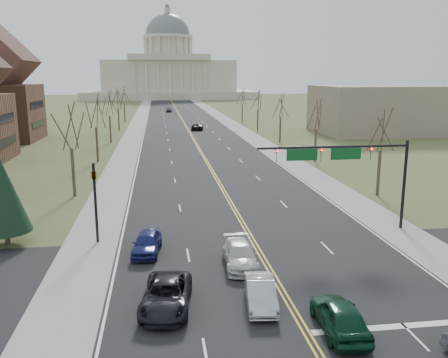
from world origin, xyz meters
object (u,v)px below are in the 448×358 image
object	(u,v)px
car_nb_inner_lead	(340,316)
car_sb_inner_second	(240,255)
car_sb_outer_second	(147,243)
car_far_sb	(169,110)
signal_left	(95,194)
car_far_nb	(197,126)
car_sb_inner_lead	(260,293)
car_sb_outer_lead	(166,295)
signal_mast	(345,160)

from	to	relation	value
car_nb_inner_lead	car_sb_inner_second	bearing A→B (deg)	-66.23
car_sb_outer_second	car_far_sb	xyz separation A→B (m)	(4.85, 131.26, 0.07)
car_sb_outer_second	car_sb_inner_second	bearing A→B (deg)	-20.27
signal_left	car_far_nb	bearing A→B (deg)	79.54
car_far_nb	car_sb_inner_lead	bearing A→B (deg)	94.61
car_far_nb	car_sb_outer_lead	bearing A→B (deg)	91.22
signal_left	car_far_sb	distance (m)	128.82
car_nb_inner_lead	car_far_sb	world-z (taller)	car_far_sb
car_nb_inner_lead	car_far_nb	size ratio (longest dim) A/B	0.86
car_sb_outer_lead	car_far_sb	size ratio (longest dim) A/B	1.11
signal_left	car_sb_inner_lead	size ratio (longest dim) A/B	1.38
car_sb_inner_lead	car_far_sb	distance (m)	139.88
car_sb_outer_second	car_far_nb	xyz separation A→B (m)	(9.93, 76.53, 0.02)
car_sb_inner_second	car_sb_outer_lead	bearing A→B (deg)	-130.42
signal_left	car_far_sb	world-z (taller)	signal_left
car_sb_inner_second	signal_mast	bearing A→B (deg)	35.39
car_nb_inner_lead	car_far_sb	distance (m)	143.11
car_far_nb	car_far_sb	size ratio (longest dim) A/B	1.15
signal_left	car_far_nb	world-z (taller)	signal_left
signal_left	car_sb_outer_second	xyz separation A→B (m)	(3.69, -2.76, -2.95)
car_far_sb	signal_mast	bearing A→B (deg)	-84.62
signal_mast	signal_left	world-z (taller)	signal_mast
car_sb_outer_lead	car_far_nb	bearing A→B (deg)	91.35
car_sb_inner_lead	signal_left	bearing A→B (deg)	137.48
signal_mast	car_sb_outer_second	world-z (taller)	signal_mast
signal_mast	car_sb_outer_lead	size ratio (longest dim) A/B	2.24
car_far_sb	signal_left	bearing A→B (deg)	-93.06
signal_mast	car_sb_outer_second	distance (m)	16.29
car_sb_outer_lead	car_sb_outer_second	size ratio (longest dim) A/B	1.22
car_sb_inner_second	car_far_nb	xyz separation A→B (m)	(3.89, 79.65, 0.05)
car_nb_inner_lead	car_far_sb	size ratio (longest dim) A/B	0.99
signal_left	car_sb_inner_second	xyz separation A→B (m)	(9.73, -5.87, -2.98)
signal_mast	car_nb_inner_lead	world-z (taller)	signal_mast
signal_mast	car_sb_outer_lead	bearing A→B (deg)	-141.91
car_sb_outer_second	car_far_sb	size ratio (longest dim) A/B	0.91
car_sb_inner_lead	car_far_sb	world-z (taller)	car_far_sb
signal_left	car_sb_inner_lead	xyz separation A→B (m)	(9.89, -11.37, -2.99)
car_sb_outer_second	car_far_nb	size ratio (longest dim) A/B	0.80
car_sb_inner_lead	car_sb_outer_second	bearing A→B (deg)	132.23
car_far_sb	car_nb_inner_lead	bearing A→B (deg)	-87.43
car_nb_inner_lead	car_sb_inner_second	distance (m)	9.30
car_sb_outer_lead	car_sb_outer_second	xyz separation A→B (m)	(-1.18, 8.28, 0.00)
car_sb_inner_lead	car_far_sb	xyz separation A→B (m)	(-1.35, 139.87, 0.11)
car_nb_inner_lead	car_far_nb	bearing A→B (deg)	-87.78
car_nb_inner_lead	car_sb_outer_second	distance (m)	15.08
signal_mast	car_nb_inner_lead	bearing A→B (deg)	-111.92
car_nb_inner_lead	car_sb_outer_lead	size ratio (longest dim) A/B	0.89
car_far_nb	car_far_sb	xyz separation A→B (m)	(-5.08, 54.73, 0.05)
signal_left	signal_mast	bearing A→B (deg)	-0.00
signal_mast	car_sb_outer_second	xyz separation A→B (m)	(-15.26, -2.76, -5.00)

